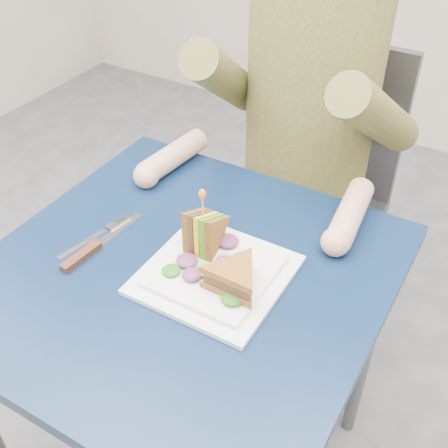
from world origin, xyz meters
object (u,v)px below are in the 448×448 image
Objects in this scene: table at (185,299)px; plate at (215,273)px; diner at (311,73)px; knife at (89,251)px; chair at (314,179)px; sandwich_flat at (234,278)px; fork at (93,238)px; sandwich_upright at (203,233)px.

table is 2.88× the size of plate.
diner is 3.36× the size of knife.
diner is at bearing 96.42° from plate.
chair is 4.19× the size of knife.
fork is (-0.33, -0.01, -0.04)m from sandwich_flat.
fork is (-0.21, -0.70, 0.19)m from chair.
plate is at bearing -84.65° from chair.
sandwich_upright is (0.01, 0.06, 0.13)m from table.
fork is at bearing -173.45° from plate.
fork is at bearing -160.93° from sandwich_upright.
knife is (-0.20, -0.12, -0.05)m from sandwich_upright.
sandwich_upright is at bearing 19.07° from fork.
table is at bearing 15.81° from knife.
table is 1.01× the size of diner.
sandwich_upright reaches higher than plate.
knife reaches higher than fork.
table is 0.81× the size of chair.
sandwich_flat reaches higher than fork.
sandwich_upright is 0.65× the size of knife.
chair reaches higher than plate.
plate reaches higher than table.
sandwich_upright is 0.24m from knife.
chair is 0.79m from knife.
sandwich_upright is (-0.05, 0.04, 0.05)m from plate.
diner is 0.61m from sandwich_flat.
sandwich_flat is (0.12, -0.69, 0.23)m from chair.
table is 3.38× the size of knife.
knife is (-0.25, -0.07, -0.00)m from plate.
fork reaches higher than table.
diner is at bearing 101.44° from sandwich_flat.
diner is (-0.00, -0.11, 0.37)m from chair.
sandwich_upright is at bearing -89.13° from chair.
sandwich_upright is at bearing -88.95° from diner.
knife is at bearing -149.95° from sandwich_upright.
sandwich_upright is at bearing 147.09° from sandwich_flat.
chair reaches higher than table.
diner reaches higher than sandwich_flat.
fork is (-0.22, -0.08, -0.05)m from sandwich_upright.
sandwich_upright is at bearing 81.31° from table.
chair is 0.39m from diner.
chair is at bearing 75.57° from knife.
table is 4.21× the size of fork.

